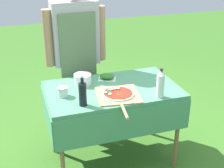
% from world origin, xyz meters
% --- Properties ---
extents(ground_plane, '(12.00, 12.00, 0.00)m').
position_xyz_m(ground_plane, '(0.00, 0.00, 0.00)').
color(ground_plane, '#386B23').
extents(prep_table, '(1.20, 0.73, 0.78)m').
position_xyz_m(prep_table, '(0.00, 0.00, 0.69)').
color(prep_table, '#478960').
rests_on(prep_table, ground).
extents(person_cook, '(0.63, 0.22, 1.68)m').
position_xyz_m(person_cook, '(-0.20, 0.57, 0.99)').
color(person_cook, '#70604C').
rests_on(person_cook, ground).
extents(pizza_on_peel, '(0.41, 0.60, 0.05)m').
position_xyz_m(pizza_on_peel, '(-0.01, -0.17, 0.79)').
color(pizza_on_peel, tan).
rests_on(pizza_on_peel, prep_table).
extents(oil_bottle, '(0.06, 0.06, 0.26)m').
position_xyz_m(oil_bottle, '(-0.32, -0.23, 0.88)').
color(oil_bottle, black).
rests_on(oil_bottle, prep_table).
extents(water_bottle, '(0.07, 0.07, 0.26)m').
position_xyz_m(water_bottle, '(0.33, -0.29, 0.90)').
color(water_bottle, silver).
rests_on(water_bottle, prep_table).
extents(herb_container, '(0.20, 0.17, 0.06)m').
position_xyz_m(herb_container, '(0.01, 0.20, 0.81)').
color(herb_container, silver).
rests_on(herb_container, prep_table).
extents(mixing_tub, '(0.16, 0.16, 0.10)m').
position_xyz_m(mixing_tub, '(-0.23, 0.17, 0.83)').
color(mixing_tub, silver).
rests_on(mixing_tub, prep_table).
extents(sauce_jar, '(0.09, 0.09, 0.08)m').
position_xyz_m(sauce_jar, '(-0.45, -0.02, 0.81)').
color(sauce_jar, silver).
rests_on(sauce_jar, prep_table).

